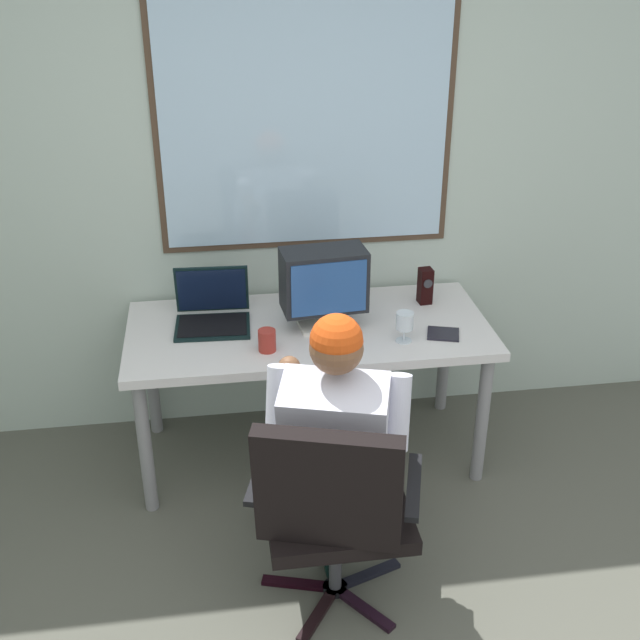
% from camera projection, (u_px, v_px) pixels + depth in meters
% --- Properties ---
extents(wall_rear, '(4.78, 0.08, 2.81)m').
position_uv_depth(wall_rear, '(282.00, 154.00, 3.78)').
color(wall_rear, '#B5C5B9').
rests_on(wall_rear, ground).
extents(desk, '(1.68, 0.76, 0.72)m').
position_uv_depth(desk, '(309.00, 341.00, 3.75)').
color(desk, gray).
rests_on(desk, ground).
extents(office_chair, '(0.70, 0.65, 0.94)m').
position_uv_depth(office_chair, '(332.00, 504.00, 2.89)').
color(office_chair, black).
rests_on(office_chair, ground).
extents(person_seated, '(0.63, 0.84, 1.22)m').
position_uv_depth(person_seated, '(339.00, 438.00, 3.07)').
color(person_seated, '#2B3E4D').
rests_on(person_seated, ground).
extents(crt_monitor, '(0.40, 0.23, 0.37)m').
position_uv_depth(crt_monitor, '(324.00, 282.00, 3.62)').
color(crt_monitor, beige).
rests_on(crt_monitor, desk).
extents(laptop, '(0.36, 0.31, 0.25)m').
position_uv_depth(laptop, '(212.00, 309.00, 3.72)').
color(laptop, black).
rests_on(laptop, desk).
extents(wine_glass, '(0.08, 0.08, 0.14)m').
position_uv_depth(wine_glass, '(405.00, 323.00, 3.54)').
color(wine_glass, silver).
rests_on(wine_glass, desk).
extents(desk_speaker, '(0.07, 0.08, 0.18)m').
position_uv_depth(desk_speaker, '(425.00, 286.00, 3.90)').
color(desk_speaker, black).
rests_on(desk_speaker, desk).
extents(cd_case, '(0.17, 0.16, 0.01)m').
position_uv_depth(cd_case, '(443.00, 334.00, 3.64)').
color(cd_case, black).
rests_on(cd_case, desk).
extents(coffee_mug, '(0.08, 0.08, 0.10)m').
position_uv_depth(coffee_mug, '(267.00, 340.00, 3.49)').
color(coffee_mug, maroon).
rests_on(coffee_mug, desk).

